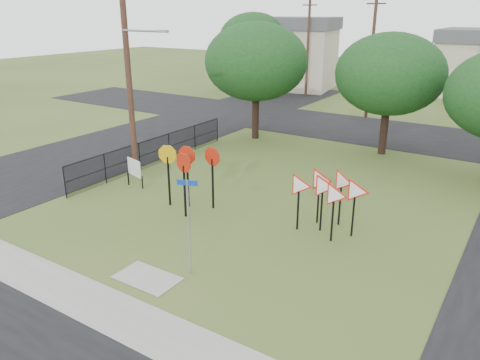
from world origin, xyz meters
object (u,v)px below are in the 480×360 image
object	(u,v)px
street_name_sign	(189,221)
info_board	(134,169)
yield_sign_cluster	(328,189)
stop_sign_cluster	(188,164)

from	to	relation	value
street_name_sign	info_board	xyz separation A→B (m)	(-7.01, 4.61, -0.88)
street_name_sign	yield_sign_cluster	size ratio (longest dim) A/B	1.07
stop_sign_cluster	info_board	world-z (taller)	stop_sign_cluster
info_board	yield_sign_cluster	bearing A→B (deg)	3.30
yield_sign_cluster	info_board	xyz separation A→B (m)	(-9.40, -0.54, -0.78)
info_board	stop_sign_cluster	bearing A→B (deg)	-9.84
street_name_sign	stop_sign_cluster	world-z (taller)	street_name_sign
street_name_sign	info_board	bearing A→B (deg)	146.63
street_name_sign	info_board	distance (m)	8.43
stop_sign_cluster	yield_sign_cluster	world-z (taller)	stop_sign_cluster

